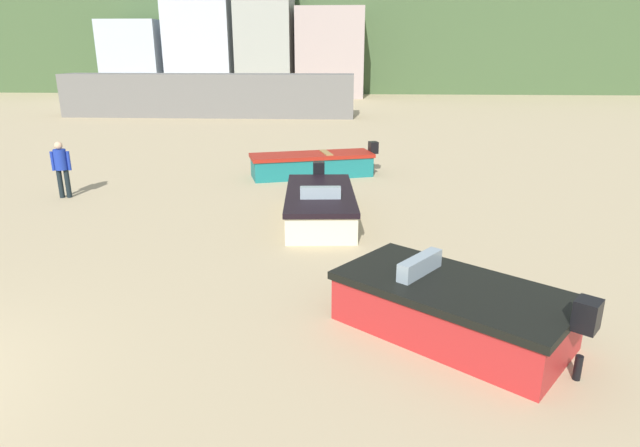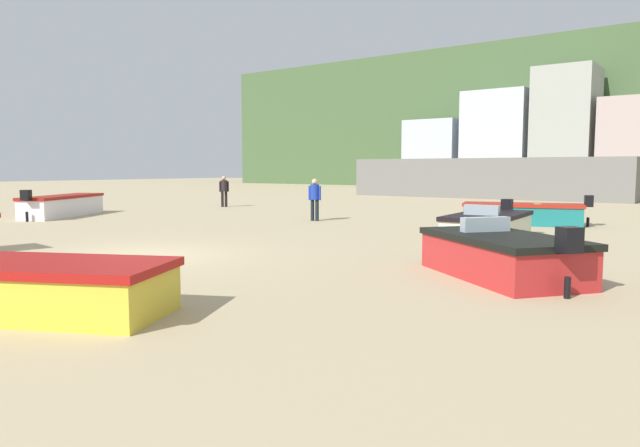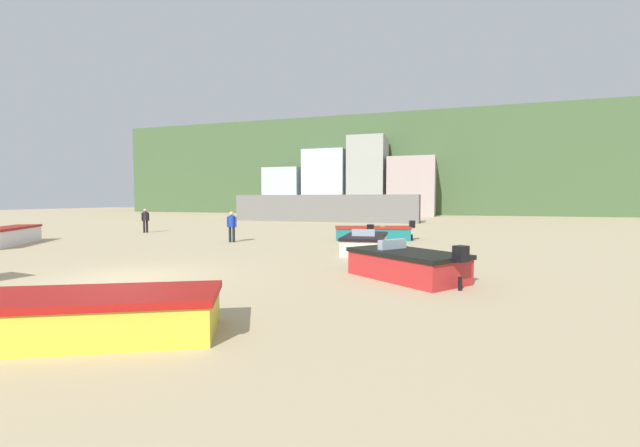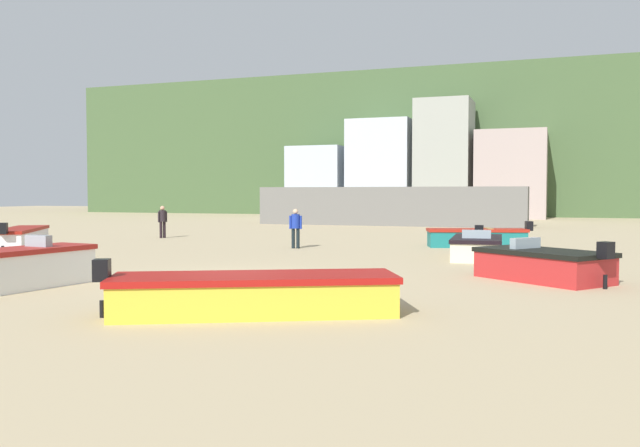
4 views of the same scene
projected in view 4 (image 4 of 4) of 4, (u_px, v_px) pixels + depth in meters
ground_plane at (235, 279)px, 17.46m from camera, size 160.00×160.00×0.00m
headland_hill at (487, 150)px, 79.23m from camera, size 90.00×32.00×14.77m
harbor_pier at (389, 206)px, 46.70m from camera, size 18.77×2.40×2.70m
townhouse_centre_left at (319, 182)px, 65.86m from camera, size 5.41×5.01×6.82m
townhouse_centre at (384, 169)px, 64.43m from camera, size 5.97×6.63×9.21m
townhouse_centre_right at (444, 159)px, 61.72m from camera, size 4.98×5.19×10.84m
townhouse_right at (512, 175)px, 60.39m from camera, size 6.10×6.49×7.84m
boat_white_0 at (15, 268)px, 15.61m from camera, size 1.82×4.20×1.28m
boat_white_1 at (20, 239)px, 26.16m from camera, size 3.56×4.80×1.21m
boat_cream_2 at (477, 247)px, 23.07m from camera, size 1.95×4.16×1.06m
boat_red_3 at (543, 265)px, 17.14m from camera, size 3.69×3.40×1.12m
boat_teal_4 at (477, 238)px, 27.88m from camera, size 4.39×2.43×1.09m
boat_yellow_5 at (254, 294)px, 12.36m from camera, size 5.41×3.73×1.07m
beach_walker_foreground at (296, 225)px, 27.17m from camera, size 0.54×0.39×1.62m
beach_walker_distant at (163, 219)px, 33.49m from camera, size 0.45×0.52×1.62m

